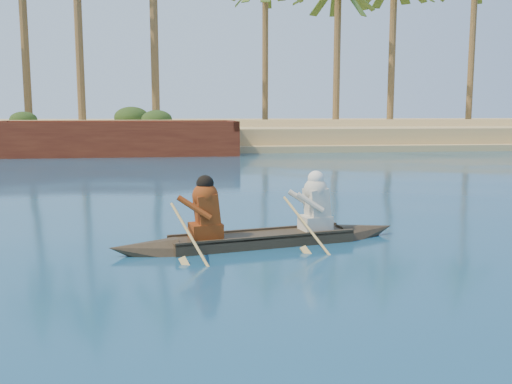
{
  "coord_description": "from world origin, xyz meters",
  "views": [
    {
      "loc": [
        -2.4,
        -9.24,
        2.29
      ],
      "look_at": [
        -0.95,
        2.27,
        0.65
      ],
      "focal_mm": 40.0,
      "sensor_mm": 36.0,
      "label": 1
    }
  ],
  "objects": [
    {
      "name": "shrub_cluster",
      "position": [
        0.0,
        31.5,
        1.2
      ],
      "size": [
        100.0,
        6.0,
        2.4
      ],
      "primitive_type": null,
      "color": "#263B15",
      "rests_on": "ground"
    },
    {
      "name": "barge_mid",
      "position": [
        -5.91,
        22.0,
        0.74
      ],
      "size": [
        12.73,
        4.38,
        2.11
      ],
      "rotation": [
        0.0,
        0.0,
        0.01
      ],
      "color": "maroon",
      "rests_on": "ground"
    },
    {
      "name": "sandy_embankment",
      "position": [
        0.0,
        46.89,
        0.53
      ],
      "size": [
        150.0,
        51.0,
        1.5
      ],
      "color": "tan",
      "rests_on": "ground"
    },
    {
      "name": "canoe",
      "position": [
        -1.08,
        0.35,
        0.28
      ],
      "size": [
        5.25,
        1.85,
        1.44
      ],
      "rotation": [
        0.0,
        0.0,
        0.23
      ],
      "color": "#382C1E",
      "rests_on": "ground"
    },
    {
      "name": "palm_grove",
      "position": [
        0.0,
        35.0,
        8.0
      ],
      "size": [
        110.0,
        14.0,
        16.0
      ],
      "primitive_type": null,
      "color": "#3D531D",
      "rests_on": "ground"
    },
    {
      "name": "ground",
      "position": [
        0.0,
        0.0,
        0.0
      ],
      "size": [
        160.0,
        160.0,
        0.0
      ],
      "primitive_type": "plane",
      "color": "navy",
      "rests_on": "ground"
    }
  ]
}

